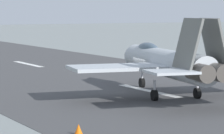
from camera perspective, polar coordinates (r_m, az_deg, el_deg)
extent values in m
plane|color=gray|center=(44.44, 3.43, -2.32)|extent=(400.00, 400.00, 0.00)
cube|color=#424243|center=(44.44, 3.43, -2.31)|extent=(240.00, 26.00, 0.02)
cube|color=white|center=(44.23, 3.60, -2.33)|extent=(8.00, 0.70, 0.00)
cube|color=white|center=(66.58, -8.25, 0.29)|extent=(8.00, 0.70, 0.00)
cylinder|color=#AFB6BD|center=(41.41, 5.33, 0.39)|extent=(12.65, 4.42, 1.95)
cone|color=#AFB6BD|center=(48.57, 1.76, 1.18)|extent=(3.16, 2.20, 1.66)
ellipsoid|color=#3F5160|center=(44.61, 3.56, 1.72)|extent=(3.75, 1.80, 1.10)
cylinder|color=#47423D|center=(35.38, 8.60, -0.54)|extent=(2.38, 1.52, 1.10)
cylinder|color=#47423D|center=(35.88, 10.17, -0.48)|extent=(2.38, 1.52, 1.10)
cube|color=#AFB6BD|center=(39.06, 0.40, -0.05)|extent=(4.58, 6.77, 0.24)
cube|color=#AFB6BD|center=(42.31, 10.95, 0.28)|extent=(4.58, 6.77, 0.24)
cube|color=#AFB6BD|center=(34.59, 5.85, -0.48)|extent=(2.91, 3.23, 0.16)
cube|color=#5C5E5B|center=(35.96, 7.45, 2.29)|extent=(2.74, 1.45, 3.14)
cube|color=#5C5E5B|center=(36.76, 9.99, 2.32)|extent=(2.74, 1.45, 3.14)
cylinder|color=silver|center=(46.03, 2.96, -1.17)|extent=(0.18, 0.18, 1.40)
cylinder|color=black|center=(46.07, 2.96, -1.56)|extent=(0.80, 0.45, 0.76)
cylinder|color=silver|center=(39.34, 4.19, -2.33)|extent=(0.18, 0.18, 1.40)
cylinder|color=black|center=(39.39, 4.19, -2.79)|extent=(0.80, 0.45, 0.76)
cylinder|color=silver|center=(40.64, 8.38, -2.12)|extent=(0.18, 0.18, 1.40)
cylinder|color=black|center=(40.69, 8.38, -2.57)|extent=(0.80, 0.45, 0.76)
cube|color=#1E2338|center=(56.73, 6.52, -0.20)|extent=(0.24, 0.36, 0.83)
cube|color=yellow|center=(56.68, 6.53, 0.41)|extent=(0.30, 0.45, 0.56)
sphere|color=tan|center=(56.64, 6.53, 0.85)|extent=(0.22, 0.22, 0.22)
cylinder|color=yellow|center=(56.87, 6.76, 0.40)|extent=(0.10, 0.10, 0.53)
cylinder|color=yellow|center=(56.49, 6.29, 0.37)|extent=(0.10, 0.10, 0.53)
cone|color=orange|center=(28.74, -3.31, -6.15)|extent=(0.44, 0.44, 0.55)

